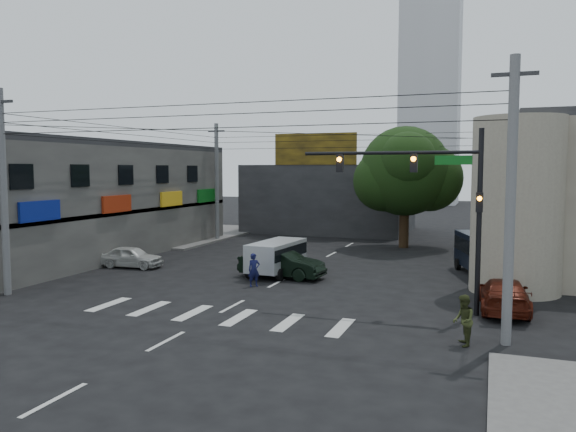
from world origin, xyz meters
The scene contains 20 objects.
ground centered at (0.00, 0.00, 0.00)m, with size 160.00×160.00×0.00m, color black.
sidewalk_far_left centered at (-18.00, 18.00, 0.07)m, with size 16.00×16.00×0.15m, color #514F4C.
building_left centered at (-18.00, 6.00, 3.50)m, with size 14.00×24.00×7.00m, color #43413E.
corner_column centered at (11.00, 4.00, 4.00)m, with size 4.00×4.00×8.00m, color gray.
building_far centered at (-4.00, 26.00, 3.00)m, with size 14.00×10.00×6.00m, color #232326.
billboard centered at (-4.00, 21.10, 7.30)m, with size 7.00×0.30×2.60m, color olive.
tower_distant centered at (0.00, 70.00, 22.00)m, with size 9.00×9.00×44.00m, color silver.
street_tree centered at (4.00, 17.00, 5.47)m, with size 6.40×6.40×8.70m.
traffic_gantry centered at (7.82, -1.00, 4.83)m, with size 7.10×0.35×7.20m.
utility_pole_near_left centered at (-10.50, -4.50, 4.60)m, with size 0.32×0.32×9.20m, color #59595B.
utility_pole_near_right centered at (10.50, -4.50, 4.60)m, with size 0.32×0.32×9.20m, color #59595B.
utility_pole_far_left centered at (-10.50, 16.00, 4.60)m, with size 0.32×0.32×9.20m, color #59595B.
utility_pole_far_right centered at (10.50, 16.00, 4.60)m, with size 0.32×0.32×9.20m, color #59595B.
dark_sedan centered at (-0.27, 3.47, 0.74)m, with size 4.60×1.91×1.48m, color black.
white_compact centered at (-9.47, 3.30, 0.62)m, with size 3.74×1.72×1.24m, color silver.
maroon_sedan centered at (10.50, 0.05, 0.66)m, with size 2.06×4.61×1.31m, color #4B150A.
silver_minivan centered at (-0.79, 4.06, 0.90)m, with size 2.07×4.31×1.80m, color #B1B5BA, non-canonical shape.
navy_van centered at (9.76, 7.54, 1.09)m, with size 3.62×5.81×2.18m, color black, non-canonical shape.
traffic_officer centered at (-0.75, 0.94, 0.80)m, with size 0.69×0.68×1.61m, color #12143F.
pedestrian_olive centered at (9.20, -5.10, 0.83)m, with size 0.78×0.91×1.65m, color #333B1B.
Camera 1 is at (9.98, -23.55, 5.67)m, focal length 35.00 mm.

